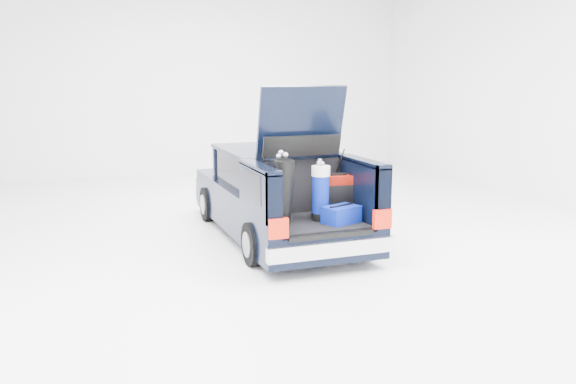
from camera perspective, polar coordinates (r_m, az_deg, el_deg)
name	(u,v)px	position (r m, az deg, el deg)	size (l,w,h in m)	color
ground	(278,236)	(10.06, -0.99, -4.16)	(14.00, 14.00, 0.00)	white
car	(275,195)	(10.01, -1.20, -0.29)	(1.87, 4.65, 2.47)	black
red_suitcase	(338,195)	(8.90, 4.73, -0.32)	(0.39, 0.27, 0.62)	#730C03
black_golf_bag	(282,192)	(8.23, -0.53, -0.02)	(0.40, 0.44, 1.02)	black
blue_golf_bag	(321,192)	(8.58, 3.07, -0.04)	(0.29, 0.29, 0.87)	black
blue_duffel	(341,214)	(8.48, 5.02, -2.10)	(0.57, 0.47, 0.26)	navy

